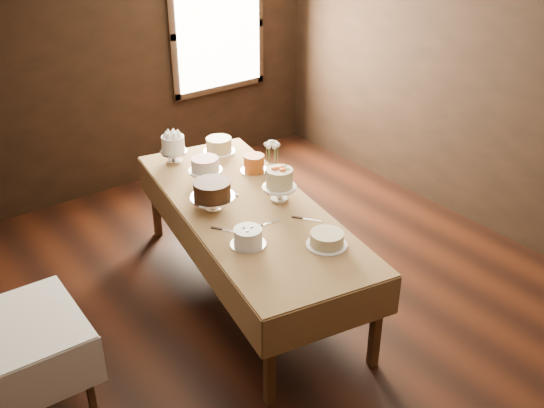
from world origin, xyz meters
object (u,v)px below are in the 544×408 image
Objects in this scene: cake_lattice at (205,171)px; cake_speckled at (219,146)px; cake_caramel at (254,164)px; cake_server_e at (231,231)px; cake_swirl at (248,237)px; cake_meringue at (174,150)px; cake_chocolate at (212,197)px; cake_server_b at (312,220)px; cake_server_c at (228,188)px; side_table at (17,335)px; cake_server_a at (271,222)px; display_table at (248,213)px; flower_vase at (272,171)px; cake_cream at (327,240)px; cake_flowers at (279,186)px; cake_server_d at (266,186)px.

cake_speckled is at bearing 46.79° from cake_lattice.
cake_server_e is at bearing -134.93° from cake_caramel.
cake_meringue is at bearing 79.96° from cake_swirl.
cake_chocolate is 0.40m from cake_server_e.
cake_lattice is at bearing 158.68° from cake_server_b.
cake_server_b is 1.00× the size of cake_server_c.
cake_caramel is 0.70× the size of cake_chocolate.
side_table is 1.96m from cake_server_a.
cake_swirl is 1.15× the size of cake_server_c.
cake_server_e reaches higher than display_table.
flower_vase is (0.80, 0.78, 0.00)m from cake_swirl.
cake_caramel is at bearing 15.76° from side_table.
cake_cream is (0.12, -0.83, 0.11)m from display_table.
flower_vase is at bearing 89.52° from cake_server_e.
side_table is at bearing 169.00° from cake_swirl.
cake_chocolate reaches higher than side_table.
cake_meringue reaches higher than cake_lattice.
cake_chocolate is 0.61m from cake_swirl.
cake_cream is 1.19m from cake_server_c.
cake_flowers is 0.30m from cake_server_d.
display_table is at bearing -110.89° from cake_speckled.
flower_vase reaches higher than cake_cream.
cake_swirl is at bearing -127.87° from cake_server_b.
flower_vase is (0.52, -0.82, -0.05)m from cake_meringue.
cake_server_b is (-0.13, -1.54, -0.06)m from cake_speckled.
flower_vase is at bearing 44.06° from cake_swirl.
cake_server_c is 0.71m from cake_server_e.
side_table is 1.76m from cake_chocolate.
side_table is 2.32m from cake_meringue.
cake_flowers is 0.74m from cake_swirl.
cake_chocolate is at bearing 153.80° from display_table.
cake_lattice is at bearing 64.69° from cake_chocolate.
cake_caramel reaches higher than cake_cream.
cake_server_e is at bearing -148.91° from cake_server_b.
cake_meringue is 0.78m from cake_caramel.
cake_server_b is (-0.15, -0.99, -0.07)m from cake_caramel.
display_table is at bearing 55.19° from cake_swirl.
cake_speckled is 1.14m from cake_chocolate.
cake_meringue is at bearing 92.62° from display_table.
cake_caramel reaches higher than cake_speckled.
cake_swirl is 0.24m from cake_server_e.
cake_speckled is at bearing 115.83° from cake_server_e.
cake_lattice is at bearing 96.14° from cake_cream.
cake_meringue is 2.03× the size of flower_vase.
cake_lattice is (-0.03, 0.59, 0.16)m from display_table.
cake_chocolate reaches higher than cake_lattice.
display_table is 1.13m from cake_meringue.
cake_swirl reaches higher than cake_server_c.
cake_caramel is (0.42, 0.50, 0.14)m from display_table.
cake_lattice is 0.55m from cake_server_d.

